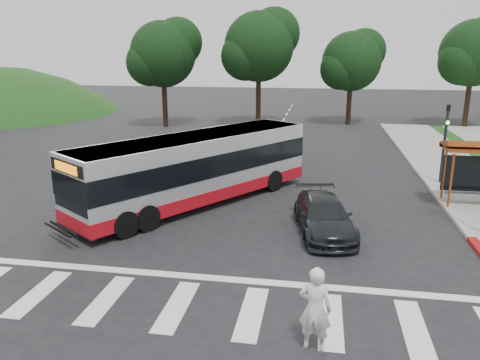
# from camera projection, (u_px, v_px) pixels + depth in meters

# --- Properties ---
(ground) EXTENTS (140.00, 140.00, 0.00)m
(ground) POSITION_uv_depth(u_px,v_px,m) (218.00, 235.00, 17.10)
(ground) COLOR black
(ground) RESTS_ON ground
(sidewalk_east) EXTENTS (4.00, 40.00, 0.12)m
(sidewalk_east) POSITION_uv_depth(u_px,v_px,m) (472.00, 187.00, 22.88)
(sidewalk_east) COLOR gray
(sidewalk_east) RESTS_ON ground
(curb_east) EXTENTS (0.30, 40.00, 0.15)m
(curb_east) POSITION_uv_depth(u_px,v_px,m) (429.00, 185.00, 23.20)
(curb_east) COLOR #9E9991
(curb_east) RESTS_ON ground
(crosswalk_ladder) EXTENTS (18.00, 2.60, 0.01)m
(crosswalk_ladder) POSITION_uv_depth(u_px,v_px,m) (177.00, 306.00, 12.35)
(crosswalk_ladder) COLOR silver
(crosswalk_ladder) RESTS_ON ground
(traffic_signal_ne_short) EXTENTS (0.18, 0.37, 4.00)m
(traffic_signal_ne_short) POSITION_uv_depth(u_px,v_px,m) (445.00, 136.00, 22.92)
(traffic_signal_ne_short) COLOR black
(traffic_signal_ne_short) RESTS_ON ground
(tree_ne_a) EXTENTS (6.16, 5.74, 9.30)m
(tree_ne_a) POSITION_uv_depth(u_px,v_px,m) (474.00, 52.00, 39.40)
(tree_ne_a) COLOR black
(tree_ne_a) RESTS_ON parking_lot
(tree_north_a) EXTENTS (6.60, 6.15, 10.17)m
(tree_north_a) POSITION_uv_depth(u_px,v_px,m) (260.00, 45.00, 40.31)
(tree_north_a) COLOR black
(tree_north_a) RESTS_ON ground
(tree_north_b) EXTENTS (5.72, 5.33, 8.43)m
(tree_north_b) POSITION_uv_depth(u_px,v_px,m) (352.00, 60.00, 41.23)
(tree_north_b) COLOR black
(tree_north_b) RESTS_ON ground
(tree_north_c) EXTENTS (6.16, 5.74, 9.30)m
(tree_north_c) POSITION_uv_depth(u_px,v_px,m) (164.00, 53.00, 39.89)
(tree_north_c) COLOR black
(tree_north_c) RESTS_ON ground
(transit_bus) EXTENTS (8.71, 11.05, 3.02)m
(transit_bus) POSITION_uv_depth(u_px,v_px,m) (197.00, 170.00, 20.32)
(transit_bus) COLOR #ACAEB1
(transit_bus) RESTS_ON ground
(pedestrian) EXTENTS (0.80, 0.59, 2.01)m
(pedestrian) POSITION_uv_depth(u_px,v_px,m) (315.00, 309.00, 10.34)
(pedestrian) COLOR silver
(pedestrian) RESTS_ON ground
(dark_sedan) EXTENTS (2.62, 4.77, 1.31)m
(dark_sedan) POSITION_uv_depth(u_px,v_px,m) (324.00, 216.00, 17.17)
(dark_sedan) COLOR black
(dark_sedan) RESTS_ON ground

